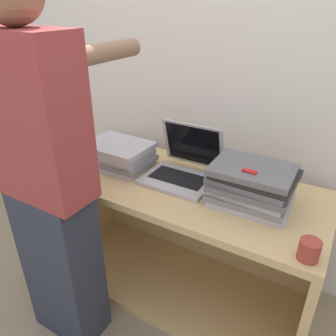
{
  "coord_description": "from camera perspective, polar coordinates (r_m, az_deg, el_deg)",
  "views": [
    {
      "loc": [
        0.68,
        -0.94,
        1.51
      ],
      "look_at": [
        0.0,
        0.21,
        0.82
      ],
      "focal_mm": 35.0,
      "sensor_mm": 36.0,
      "label": 1
    }
  ],
  "objects": [
    {
      "name": "ground_plane",
      "position": [
        1.9,
        -3.63,
        -25.27
      ],
      "size": [
        12.0,
        12.0,
        0.0
      ],
      "primitive_type": "plane",
      "color": "gray"
    },
    {
      "name": "wall_back",
      "position": [
        1.82,
        8.49,
        17.21
      ],
      "size": [
        8.0,
        0.05,
        2.4
      ],
      "color": "silver",
      "rests_on": "ground_plane"
    },
    {
      "name": "cart",
      "position": [
        1.88,
        2.6,
        -10.76
      ],
      "size": [
        1.45,
        0.61,
        0.7
      ],
      "color": "tan",
      "rests_on": "ground_plane"
    },
    {
      "name": "laptop_open",
      "position": [
        1.65,
        2.58,
        -0.03
      ],
      "size": [
        0.34,
        0.33,
        0.26
      ],
      "color": "#B7B7BC",
      "rests_on": "cart"
    },
    {
      "name": "laptop_stack_left",
      "position": [
        1.79,
        -8.69,
        2.39
      ],
      "size": [
        0.36,
        0.28,
        0.13
      ],
      "color": "#B7B7BC",
      "rests_on": "cart"
    },
    {
      "name": "laptop_stack_right",
      "position": [
        1.47,
        14.34,
        -2.9
      ],
      "size": [
        0.36,
        0.27,
        0.18
      ],
      "color": "#B7B7BC",
      "rests_on": "cart"
    },
    {
      "name": "person",
      "position": [
        1.44,
        -20.03,
        -2.96
      ],
      "size": [
        0.4,
        0.53,
        1.65
      ],
      "color": "#2D3342",
      "rests_on": "ground_plane"
    },
    {
      "name": "mug",
      "position": [
        1.27,
        23.38,
        -12.98
      ],
      "size": [
        0.07,
        0.07,
        0.08
      ],
      "color": "#9E382D",
      "rests_on": "cart"
    },
    {
      "name": "inventory_tag",
      "position": [
        1.37,
        14.02,
        -0.58
      ],
      "size": [
        0.06,
        0.02,
        0.01
      ],
      "color": "red",
      "rests_on": "laptop_stack_right"
    }
  ]
}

